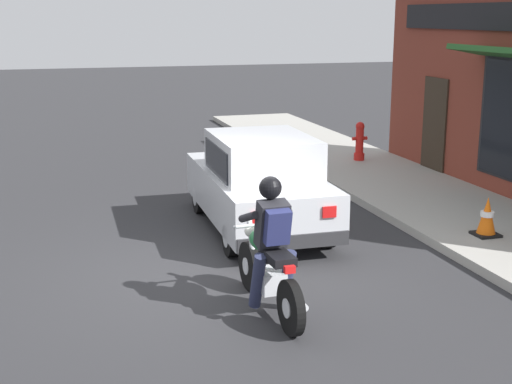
{
  "coord_description": "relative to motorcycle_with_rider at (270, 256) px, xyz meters",
  "views": [
    {
      "loc": [
        -2.05,
        -8.78,
        3.37
      ],
      "look_at": [
        0.79,
        0.54,
        0.95
      ],
      "focal_mm": 50.0,
      "sensor_mm": 36.0,
      "label": 1
    }
  ],
  "objects": [
    {
      "name": "motorcycle_with_rider",
      "position": [
        0.0,
        0.0,
        0.0
      ],
      "size": [
        0.56,
        2.02,
        1.62
      ],
      "color": "black",
      "rests_on": "ground"
    },
    {
      "name": "traffic_cone",
      "position": [
        3.9,
        1.42,
        -0.25
      ],
      "size": [
        0.36,
        0.36,
        0.6
      ],
      "color": "black",
      "rests_on": "sidewalk_curb"
    },
    {
      "name": "car_hatchback",
      "position": [
        0.84,
        3.16,
        0.09
      ],
      "size": [
        1.74,
        3.82,
        1.57
      ],
      "color": "black",
      "rests_on": "ground"
    },
    {
      "name": "fire_hydrant",
      "position": [
        4.54,
        7.28,
        -0.11
      ],
      "size": [
        0.36,
        0.24,
        0.88
      ],
      "color": "red",
      "rests_on": "sidewalk_curb"
    },
    {
      "name": "sidewalk_curb",
      "position": [
        4.34,
        4.38,
        -0.61
      ],
      "size": [
        2.6,
        22.0,
        0.14
      ],
      "primitive_type": "cube",
      "color": "#9E9B93",
      "rests_on": "ground"
    },
    {
      "name": "ground_plane",
      "position": [
        -0.37,
        1.38,
        -0.68
      ],
      "size": [
        80.0,
        80.0,
        0.0
      ],
      "primitive_type": "plane",
      "color": "#2B2B2D"
    }
  ]
}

